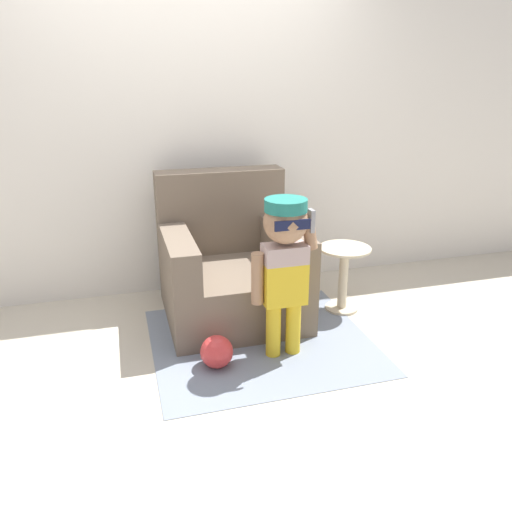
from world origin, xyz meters
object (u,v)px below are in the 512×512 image
person_child (284,254)px  toy_ball (217,352)px  armchair (230,267)px  side_table (344,272)px

person_child → toy_ball: size_ratio=5.03×
armchair → person_child: size_ratio=1.01×
armchair → side_table: size_ratio=2.05×
armchair → side_table: (0.80, -0.19, -0.06)m
side_table → person_child: bearing=-142.9°
armchair → side_table: bearing=-13.6°
person_child → toy_ball: bearing=-175.5°
person_child → toy_ball: (-0.42, -0.03, -0.56)m
armchair → toy_ball: armchair is taller
side_table → toy_ball: side_table is taller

